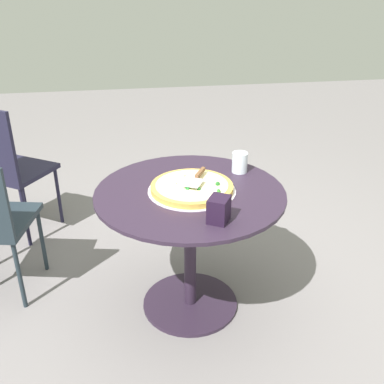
% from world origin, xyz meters
% --- Properties ---
extents(ground_plane, '(10.00, 10.00, 0.00)m').
position_xyz_m(ground_plane, '(0.00, 0.00, 0.00)').
color(ground_plane, slate).
extents(patio_table, '(0.92, 0.92, 0.69)m').
position_xyz_m(patio_table, '(0.00, 0.00, 0.50)').
color(patio_table, '#291D2E').
rests_on(patio_table, ground).
extents(pizza_on_tray, '(0.43, 0.43, 0.05)m').
position_xyz_m(pizza_on_tray, '(0.01, -0.00, 0.71)').
color(pizza_on_tray, silver).
rests_on(pizza_on_tray, patio_table).
extents(pizza_server, '(0.14, 0.21, 0.02)m').
position_xyz_m(pizza_server, '(0.04, 0.03, 0.75)').
color(pizza_server, silver).
rests_on(pizza_server, pizza_on_tray).
extents(drinking_cup, '(0.08, 0.08, 0.11)m').
position_xyz_m(drinking_cup, '(0.29, 0.19, 0.75)').
color(drinking_cup, silver).
rests_on(drinking_cup, patio_table).
extents(napkin_dispenser, '(0.12, 0.12, 0.11)m').
position_xyz_m(napkin_dispenser, '(0.08, -0.30, 0.75)').
color(napkin_dispenser, black).
rests_on(napkin_dispenser, patio_table).
extents(patio_chair_far, '(0.54, 0.54, 0.92)m').
position_xyz_m(patio_chair_far, '(-1.05, 0.91, 0.53)').
color(patio_chair_far, '#1D1B30').
rests_on(patio_chair_far, ground).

